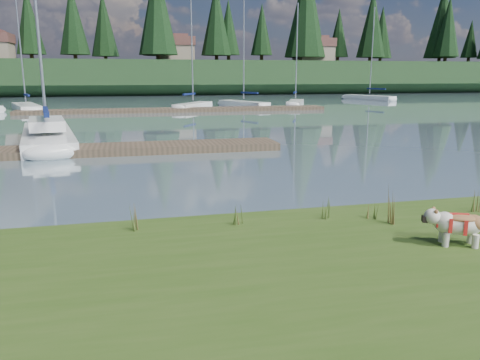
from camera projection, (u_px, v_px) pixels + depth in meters
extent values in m
plane|color=gray|center=(154.00, 112.00, 39.52)|extent=(200.00, 200.00, 0.00)
cube|color=#354E19|center=(331.00, 338.00, 5.32)|extent=(60.00, 9.00, 0.35)
cube|color=#193118|center=(139.00, 78.00, 79.77)|extent=(200.00, 20.00, 5.00)
cylinder|color=silver|center=(446.00, 240.00, 7.65)|extent=(0.11, 0.11, 0.23)
cylinder|color=silver|center=(442.00, 235.00, 7.87)|extent=(0.11, 0.11, 0.23)
cylinder|color=silver|center=(475.00, 241.00, 7.59)|extent=(0.11, 0.11, 0.23)
cylinder|color=silver|center=(471.00, 237.00, 7.81)|extent=(0.11, 0.11, 0.23)
ellipsoid|color=silver|center=(461.00, 224.00, 7.68)|extent=(0.84, 0.63, 0.35)
ellipsoid|color=#996239|center=(461.00, 218.00, 7.65)|extent=(0.62, 0.52, 0.13)
ellipsoid|color=silver|center=(432.00, 217.00, 7.72)|extent=(0.35, 0.35, 0.26)
cube|color=black|center=(425.00, 219.00, 7.74)|extent=(0.12, 0.15, 0.10)
cube|color=white|center=(48.00, 138.00, 21.62)|extent=(3.57, 9.31, 0.70)
ellipsoid|color=white|center=(46.00, 128.00, 25.70)|extent=(2.37, 2.78, 0.70)
cube|color=#0E1B51|center=(46.00, 112.00, 20.12)|extent=(0.89, 4.11, 0.20)
cube|color=white|center=(47.00, 124.00, 21.00)|extent=(1.98, 3.50, 0.45)
cube|color=#4C3D2C|center=(82.00, 150.00, 18.66)|extent=(16.00, 2.00, 0.30)
cube|color=#4C3D2C|center=(178.00, 110.00, 39.94)|extent=(26.00, 2.20, 0.30)
cube|color=white|center=(26.00, 108.00, 40.97)|extent=(3.80, 7.52, 0.70)
ellipsoid|color=white|center=(21.00, 106.00, 44.05)|extent=(2.13, 2.40, 0.70)
cylinder|color=silver|center=(19.00, 33.00, 39.58)|extent=(0.12, 0.12, 11.50)
cube|color=#0E1B51|center=(27.00, 95.00, 39.87)|extent=(1.07, 2.85, 0.20)
cube|color=white|center=(193.00, 107.00, 42.82)|extent=(4.31, 5.71, 0.70)
ellipsoid|color=white|center=(206.00, 105.00, 45.54)|extent=(1.95, 2.05, 0.70)
cylinder|color=silver|center=(192.00, 48.00, 41.67)|extent=(0.12, 0.12, 9.30)
cube|color=#0E1B51|center=(189.00, 94.00, 41.82)|extent=(1.43, 2.09, 0.20)
cube|color=white|center=(244.00, 105.00, 45.53)|extent=(3.92, 6.39, 0.70)
ellipsoid|color=white|center=(225.00, 103.00, 47.98)|extent=(1.98, 2.15, 0.70)
cylinder|color=silver|center=(244.00, 47.00, 44.32)|extent=(0.12, 0.12, 9.78)
cube|color=#0E1B51|center=(249.00, 93.00, 44.59)|extent=(1.22, 2.39, 0.20)
cube|color=white|center=(295.00, 104.00, 46.73)|extent=(3.61, 5.86, 0.70)
ellipsoid|color=white|center=(297.00, 102.00, 49.53)|extent=(1.81, 1.97, 0.70)
cylinder|color=silver|center=(297.00, 51.00, 45.61)|extent=(0.12, 0.12, 8.99)
cube|color=#0E1B51|center=(295.00, 92.00, 45.71)|extent=(1.14, 2.19, 0.20)
cube|color=white|center=(369.00, 98.00, 58.11)|extent=(4.11, 6.89, 0.70)
ellipsoid|color=white|center=(348.00, 97.00, 60.79)|extent=(2.10, 2.30, 0.70)
cylinder|color=silver|center=(372.00, 51.00, 56.86)|extent=(0.12, 0.12, 10.19)
cube|color=#0E1B51|center=(376.00, 89.00, 57.12)|extent=(1.25, 2.58, 0.20)
cone|color=#475B23|center=(234.00, 212.00, 8.78)|extent=(0.03, 0.03, 0.47)
cone|color=brown|center=(241.00, 215.00, 8.75)|extent=(0.03, 0.03, 0.37)
cone|color=#475B23|center=(237.00, 210.00, 8.82)|extent=(0.03, 0.03, 0.51)
cone|color=brown|center=(242.00, 216.00, 8.80)|extent=(0.03, 0.03, 0.33)
cone|color=#475B23|center=(236.00, 214.00, 8.72)|extent=(0.03, 0.03, 0.42)
cone|color=#475B23|center=(322.00, 207.00, 9.16)|extent=(0.03, 0.03, 0.45)
cone|color=brown|center=(328.00, 210.00, 9.13)|extent=(0.03, 0.03, 0.36)
cone|color=#475B23|center=(324.00, 205.00, 9.20)|extent=(0.03, 0.03, 0.50)
cone|color=brown|center=(329.00, 210.00, 9.18)|extent=(0.03, 0.03, 0.32)
cone|color=#475B23|center=(324.00, 209.00, 9.09)|extent=(0.03, 0.03, 0.41)
cone|color=#475B23|center=(389.00, 206.00, 8.77)|extent=(0.03, 0.03, 0.71)
cone|color=brown|center=(396.00, 210.00, 8.74)|extent=(0.03, 0.03, 0.56)
cone|color=#475B23|center=(391.00, 203.00, 8.80)|extent=(0.03, 0.03, 0.78)
cone|color=brown|center=(396.00, 211.00, 8.79)|extent=(0.03, 0.03, 0.49)
cone|color=#475B23|center=(392.00, 209.00, 8.70)|extent=(0.03, 0.03, 0.64)
cone|color=#475B23|center=(129.00, 217.00, 8.42)|extent=(0.03, 0.03, 0.49)
cone|color=brown|center=(136.00, 221.00, 8.39)|extent=(0.03, 0.03, 0.39)
cone|color=#475B23|center=(133.00, 215.00, 8.46)|extent=(0.03, 0.03, 0.54)
cone|color=brown|center=(137.00, 221.00, 8.44)|extent=(0.03, 0.03, 0.34)
cone|color=#475B23|center=(131.00, 220.00, 8.36)|extent=(0.03, 0.03, 0.44)
cone|color=#475B23|center=(369.00, 209.00, 9.13)|extent=(0.03, 0.03, 0.37)
cone|color=brown|center=(376.00, 212.00, 9.09)|extent=(0.03, 0.03, 0.30)
cone|color=#475B23|center=(371.00, 208.00, 9.16)|extent=(0.03, 0.03, 0.41)
cone|color=brown|center=(376.00, 212.00, 9.14)|extent=(0.03, 0.03, 0.26)
cone|color=#475B23|center=(372.00, 211.00, 9.06)|extent=(0.03, 0.03, 0.33)
cone|color=#475B23|center=(473.00, 200.00, 9.59)|extent=(0.03, 0.03, 0.47)
cone|color=brown|center=(480.00, 203.00, 9.56)|extent=(0.03, 0.03, 0.38)
cone|color=#475B23|center=(475.00, 199.00, 9.63)|extent=(0.03, 0.03, 0.52)
cone|color=brown|center=(480.00, 204.00, 9.61)|extent=(0.03, 0.03, 0.33)
cone|color=#475B23|center=(477.00, 202.00, 9.52)|extent=(0.03, 0.03, 0.43)
cube|color=#33281C|center=(241.00, 227.00, 9.52)|extent=(60.00, 0.50, 0.14)
cylinder|color=#382619|center=(75.00, 57.00, 75.82)|extent=(0.60, 0.60, 1.80)
cone|color=black|center=(73.00, 19.00, 74.53)|extent=(4.84, 4.84, 11.00)
cylinder|color=#382619|center=(159.00, 56.00, 73.06)|extent=(0.60, 0.60, 1.80)
cone|color=black|center=(157.00, 8.00, 71.47)|extent=(6.16, 6.16, 14.00)
cylinder|color=#382619|center=(229.00, 58.00, 79.56)|extent=(0.60, 0.60, 1.80)
cone|color=black|center=(228.00, 27.00, 78.47)|extent=(3.96, 3.96, 9.00)
cylinder|color=#382619|center=(305.00, 58.00, 80.60)|extent=(0.60, 0.60, 1.80)
cone|color=black|center=(306.00, 8.00, 78.81)|extent=(7.04, 7.04, 16.00)
cylinder|color=#382619|center=(370.00, 59.00, 86.60)|extent=(0.60, 0.60, 1.80)
cone|color=black|center=(372.00, 23.00, 85.21)|extent=(5.28, 5.28, 12.00)
cylinder|color=#382619|center=(445.00, 59.00, 85.74)|extent=(0.60, 0.60, 1.80)
cone|color=black|center=(448.00, 27.00, 84.50)|extent=(4.62, 4.62, 10.50)
cube|color=gray|center=(175.00, 54.00, 78.37)|extent=(6.00, 5.00, 2.80)
cube|color=brown|center=(175.00, 41.00, 77.91)|extent=(6.30, 5.30, 1.40)
cube|color=brown|center=(174.00, 36.00, 77.73)|extent=(4.20, 3.60, 0.70)
cube|color=gray|center=(313.00, 55.00, 81.89)|extent=(6.00, 5.00, 2.80)
cube|color=brown|center=(314.00, 43.00, 81.42)|extent=(6.30, 5.30, 1.40)
cube|color=brown|center=(314.00, 38.00, 81.25)|extent=(4.20, 3.60, 0.70)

